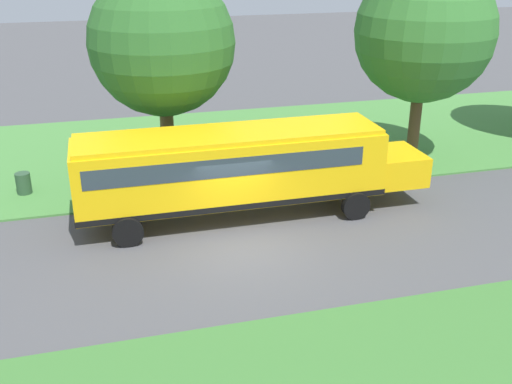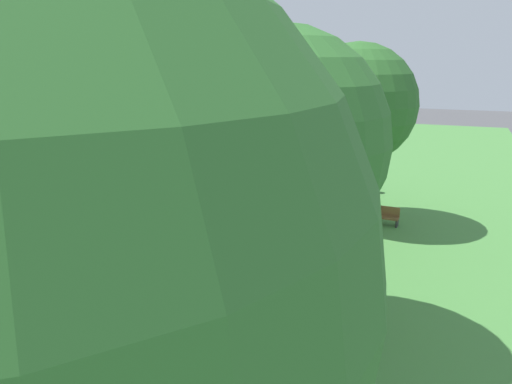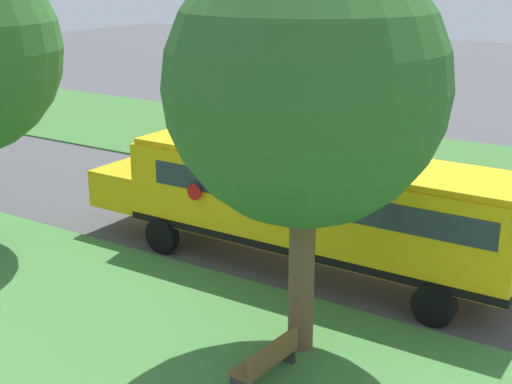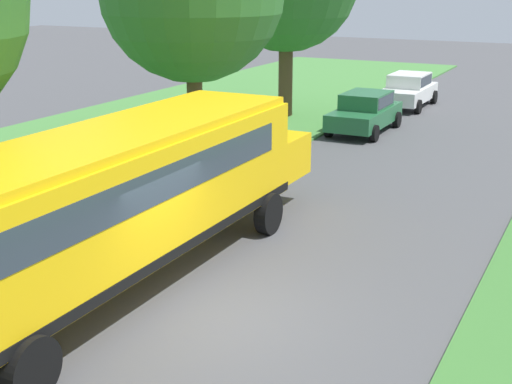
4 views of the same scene
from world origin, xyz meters
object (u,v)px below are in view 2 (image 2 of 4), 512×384
Objects in this scene: oak_tree_beside_bus at (358,106)px; park_bench at (381,216)px; oak_tree_far_end at (44,260)px; school_bus at (261,186)px; oak_tree_roadside_mid at (278,138)px; stop_sign at (349,157)px; trash_bin at (373,186)px.

park_bench is at bearing -176.86° from oak_tree_beside_bus.
oak_tree_far_end is at bearing 91.86° from oak_tree_beside_bus.
oak_tree_far_end reaches higher than park_bench.
oak_tree_far_end is 20.23m from park_bench.
school_bus is at bearing -75.55° from oak_tree_far_end.
oak_tree_roadside_mid is at bearing -85.24° from oak_tree_far_end.
park_bench is (-0.73, -19.49, -5.35)m from oak_tree_far_end.
school_bus is 10.22m from oak_tree_roadside_mid.
stop_sign is at bearing -77.30° from oak_tree_beside_bus.
park_bench is at bearing -92.15° from oak_tree_far_end.
park_bench is 5.67m from trash_bin.
oak_tree_beside_bus is at bearing 88.92° from trash_bin.
oak_tree_far_end reaches higher than stop_sign.
school_bus is at bearing -66.66° from oak_tree_roadside_mid.
oak_tree_beside_bus is 5.21m from park_bench.
oak_tree_far_end is (-0.63, 19.42, 0.32)m from oak_tree_beside_bus.
school_bus is 8.67m from trash_bin.
school_bus is 4.53× the size of stop_sign.
oak_tree_roadside_mid is 9.42× the size of trash_bin.
oak_tree_far_end is at bearing 87.85° from park_bench.
oak_tree_far_end is at bearing 104.45° from school_bus.
school_bus is at bearing 26.93° from oak_tree_beside_bus.
school_bus is 9.43m from stop_sign.
oak_tree_beside_bus reaches higher than school_bus.
oak_tree_beside_bus is 0.94× the size of oak_tree_far_end.
oak_tree_roadside_mid is at bearing 89.49° from oak_tree_beside_bus.
oak_tree_roadside_mid reaches higher than park_bench.
school_bus is at bearing 62.30° from trash_bin.
oak_tree_roadside_mid is 8.75m from oak_tree_far_end.
oak_tree_roadside_mid is at bearing 113.34° from school_bus.
trash_bin is (-3.97, -7.57, -1.47)m from school_bus.
oak_tree_beside_bus is 10.71m from oak_tree_roadside_mid.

